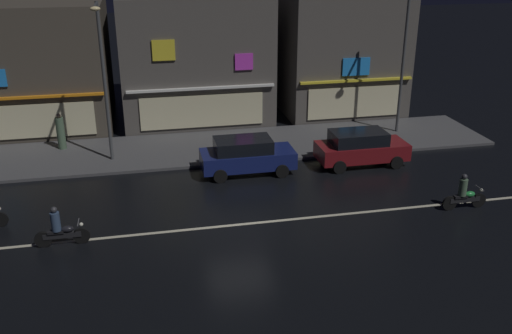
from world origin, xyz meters
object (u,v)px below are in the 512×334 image
parked_car_trailing (361,147)px  traffic_cone (226,169)px  motorcycle_opposite_lane (60,229)px  streetlamp_west (103,71)px  motorcycle_following (464,194)px  parked_car_near_kerb (246,155)px  streetlamp_mid (406,52)px  pedestrian_on_sidewalk (61,133)px

parked_car_trailing → traffic_cone: (-6.54, 0.09, -0.59)m
motorcycle_opposite_lane → traffic_cone: motorcycle_opposite_lane is taller
streetlamp_west → motorcycle_following: size_ratio=3.92×
parked_car_near_kerb → parked_car_trailing: bearing=-1.0°
traffic_cone → streetlamp_west: bearing=153.9°
parked_car_near_kerb → motorcycle_following: (7.78, -5.53, -0.24)m
streetlamp_mid → parked_car_near_kerb: (-9.31, -3.65, -3.71)m
parked_car_near_kerb → motorcycle_following: size_ratio=2.26×
streetlamp_mid → parked_car_trailing: 6.48m
parked_car_near_kerb → parked_car_trailing: 5.56m
pedestrian_on_sidewalk → parked_car_near_kerb: 9.90m
streetlamp_mid → traffic_cone: 11.75m
parked_car_near_kerb → traffic_cone: (-0.99, -0.01, -0.59)m
motorcycle_following → motorcycle_opposite_lane: 15.50m
motorcycle_following → traffic_cone: size_ratio=3.45×
streetlamp_west → streetlamp_mid: bearing=4.2°
streetlamp_west → traffic_cone: streetlamp_west is taller
streetlamp_west → parked_car_near_kerb: (6.14, -2.51, -3.64)m
streetlamp_west → parked_car_trailing: (11.69, -2.61, -3.64)m
streetlamp_west → traffic_cone: 7.12m
streetlamp_mid → traffic_cone: bearing=-160.4°
motorcycle_following → parked_car_near_kerb: bearing=-30.7°
motorcycle_following → traffic_cone: 10.37m
streetlamp_west → motorcycle_opposite_lane: streetlamp_west is taller
pedestrian_on_sidewalk → parked_car_near_kerb: size_ratio=0.43×
parked_car_near_kerb → traffic_cone: parked_car_near_kerb is taller
parked_car_trailing → motorcycle_opposite_lane: (-13.27, -5.13, -0.24)m
streetlamp_mid → motorcycle_opposite_lane: (-17.03, -8.88, -3.95)m
pedestrian_on_sidewalk → motorcycle_following: bearing=-133.5°
streetlamp_west → pedestrian_on_sidewalk: (-2.53, 2.29, -3.52)m
parked_car_near_kerb → motorcycle_opposite_lane: bearing=-145.9°
parked_car_trailing → motorcycle_following: parked_car_trailing is taller
motorcycle_following → streetlamp_west: bearing=-25.3°
parked_car_near_kerb → parked_car_trailing: size_ratio=1.00×
traffic_cone → parked_car_near_kerb: bearing=0.6°
motorcycle_following → motorcycle_opposite_lane: (-15.50, 0.31, 0.00)m
parked_car_trailing → streetlamp_west: bearing=-12.6°
parked_car_trailing → traffic_cone: size_ratio=7.82×
pedestrian_on_sidewalk → motorcycle_following: pedestrian_on_sidewalk is taller
pedestrian_on_sidewalk → motorcycle_opposite_lane: 10.08m
streetlamp_mid → motorcycle_following: streetlamp_mid is taller
streetlamp_west → parked_car_trailing: 12.52m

